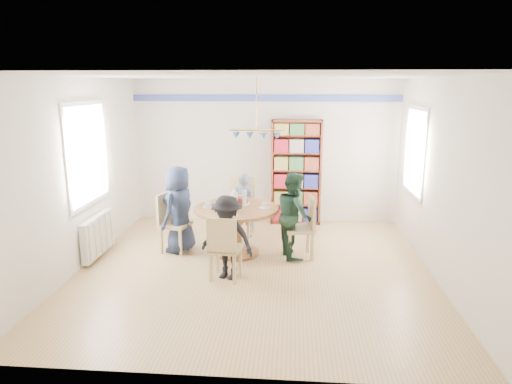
# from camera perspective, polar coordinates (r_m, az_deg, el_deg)

# --- Properties ---
(ground) EXTENTS (5.00, 5.00, 0.00)m
(ground) POSITION_cam_1_polar(r_m,az_deg,el_deg) (6.66, -0.28, -9.62)
(ground) COLOR tan
(room_shell) EXTENTS (5.00, 5.00, 5.00)m
(room_shell) POSITION_cam_1_polar(r_m,az_deg,el_deg) (7.09, -1.80, 5.62)
(room_shell) COLOR white
(room_shell) RESTS_ON ground
(radiator) EXTENTS (0.12, 1.00, 0.60)m
(radiator) POSITION_cam_1_polar(r_m,az_deg,el_deg) (7.41, -19.13, -5.11)
(radiator) COLOR silver
(radiator) RESTS_ON ground
(dining_table) EXTENTS (1.30, 1.30, 0.75)m
(dining_table) POSITION_cam_1_polar(r_m,az_deg,el_deg) (7.07, -2.44, -3.47)
(dining_table) COLOR olive
(dining_table) RESTS_ON ground
(chair_left) EXTENTS (0.50, 0.50, 0.94)m
(chair_left) POSITION_cam_1_polar(r_m,az_deg,el_deg) (7.32, -10.62, -3.42)
(chair_left) COLOR #D7BE84
(chair_left) RESTS_ON ground
(chair_right) EXTENTS (0.48, 0.48, 0.94)m
(chair_right) POSITION_cam_1_polar(r_m,az_deg,el_deg) (6.99, 6.08, -4.05)
(chair_right) COLOR #D7BE84
(chair_right) RESTS_ON ground
(chair_far) EXTENTS (0.51, 0.51, 1.03)m
(chair_far) POSITION_cam_1_polar(r_m,az_deg,el_deg) (8.02, -1.83, -1.38)
(chair_far) COLOR #D7BE84
(chair_far) RESTS_ON ground
(chair_near) EXTENTS (0.45, 0.45, 0.91)m
(chair_near) POSITION_cam_1_polar(r_m,az_deg,el_deg) (6.13, -4.01, -6.71)
(chair_near) COLOR #D7BE84
(chair_near) RESTS_ON ground
(person_left) EXTENTS (0.66, 0.79, 1.38)m
(person_left) POSITION_cam_1_polar(r_m,az_deg,el_deg) (7.24, -9.60, -2.16)
(person_left) COLOR #1B243C
(person_left) RESTS_ON ground
(person_right) EXTENTS (0.65, 0.75, 1.32)m
(person_right) POSITION_cam_1_polar(r_m,az_deg,el_deg) (6.96, 4.79, -2.87)
(person_right) COLOR #193224
(person_right) RESTS_ON ground
(person_far) EXTENTS (0.45, 0.34, 1.13)m
(person_far) POSITION_cam_1_polar(r_m,az_deg,el_deg) (7.88, -1.52, -1.64)
(person_far) COLOR gray
(person_far) RESTS_ON ground
(person_near) EXTENTS (0.85, 0.65, 1.16)m
(person_near) POSITION_cam_1_polar(r_m,az_deg,el_deg) (6.18, -3.61, -5.73)
(person_near) COLOR black
(person_near) RESTS_ON ground
(bookshelf) EXTENTS (0.94, 0.28, 1.97)m
(bookshelf) POSITION_cam_1_polar(r_m,az_deg,el_deg) (8.61, 5.04, 2.35)
(bookshelf) COLOR brown
(bookshelf) RESTS_ON ground
(tableware) EXTENTS (1.06, 1.06, 0.28)m
(tableware) POSITION_cam_1_polar(r_m,az_deg,el_deg) (7.03, -2.62, -1.42)
(tableware) COLOR white
(tableware) RESTS_ON dining_table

